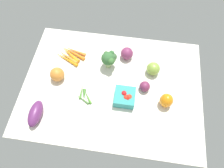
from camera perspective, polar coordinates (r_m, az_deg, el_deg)
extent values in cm
cube|color=silver|center=(122.00, 0.00, -0.67)|extent=(104.00, 76.00, 2.00)
ellipsoid|color=orange|center=(115.86, 14.77, -4.43)|extent=(9.94, 9.94, 9.04)
ellipsoid|color=#632962|center=(117.81, -20.39, -7.62)|extent=(6.84, 14.94, 6.69)
sphere|color=#85A73F|center=(124.70, 11.31, 4.15)|extent=(7.92, 7.92, 7.92)
sphere|color=#7D3059|center=(129.11, 4.13, 8.41)|extent=(7.66, 7.66, 7.66)
cylinder|color=#A4BA77|center=(126.11, -1.03, 5.62)|extent=(3.38, 3.38, 4.85)
sphere|color=#366636|center=(121.60, -1.07, 7.06)|extent=(8.12, 8.12, 8.12)
sphere|color=#3C6C34|center=(119.06, -0.29, 6.27)|extent=(4.20, 4.20, 4.20)
sphere|color=#2F6030|center=(121.65, -0.09, 8.49)|extent=(3.29, 3.29, 3.29)
sphere|color=#3D6139|center=(122.05, 0.39, 7.50)|extent=(4.25, 4.25, 4.25)
sphere|color=#3D612F|center=(122.84, -1.65, 8.38)|extent=(2.99, 2.99, 2.99)
sphere|color=#3E5F34|center=(121.02, 0.41, 6.73)|extent=(2.80, 2.80, 2.80)
sphere|color=#732A4E|center=(118.90, 9.02, -0.68)|extent=(6.07, 6.07, 6.07)
cone|color=orange|center=(135.52, -10.20, 8.97)|extent=(15.15, 6.25, 2.07)
cone|color=orange|center=(134.81, -10.74, 8.46)|extent=(17.26, 9.43, 2.18)
cone|color=orange|center=(133.85, -11.36, 7.96)|extent=(13.74, 11.30, 2.79)
cone|color=orange|center=(133.17, -12.05, 7.25)|extent=(14.21, 9.30, 2.51)
cone|color=orange|center=(132.81, -12.50, 6.74)|extent=(16.74, 9.25, 2.11)
sphere|color=orange|center=(124.19, -14.91, 2.58)|extent=(8.32, 8.32, 8.32)
cube|color=teal|center=(114.82, 3.49, -3.63)|extent=(11.33, 11.33, 5.90)
sphere|color=red|center=(112.60, 4.77, -3.64)|extent=(3.21, 3.21, 3.21)
sphere|color=red|center=(112.80, 3.33, -2.58)|extent=(2.87, 2.87, 2.87)
sphere|color=red|center=(112.26, 4.32, -3.92)|extent=(3.08, 3.08, 3.08)
sphere|color=red|center=(112.38, 3.93, -3.77)|extent=(3.28, 3.28, 3.28)
cone|color=#458031|center=(118.55, -7.69, -2.84)|extent=(3.07, 6.50, 2.00)
cone|color=#4E7A3E|center=(117.81, -8.18, -4.18)|extent=(8.65, 5.62, 1.25)
cone|color=#4A8E2D|center=(117.85, -6.66, -3.67)|extent=(5.83, 7.78, 1.35)
cone|color=#4B8334|center=(119.86, -8.47, -2.10)|extent=(1.68, 9.04, 1.40)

